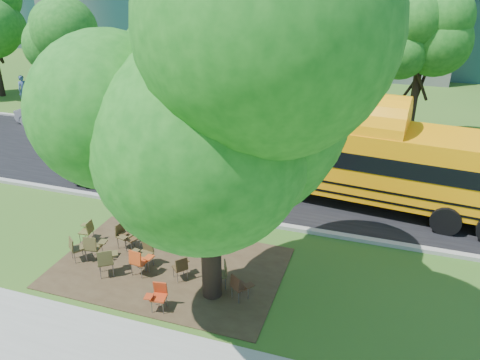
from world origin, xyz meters
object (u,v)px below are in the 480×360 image
(chair_10, at_px, (123,233))
(chair_1, at_px, (76,247))
(chair_4, at_px, (139,260))
(chair_11, at_px, (181,266))
(bg_car_silver, at_px, (43,116))
(main_tree, at_px, (206,88))
(pedestrian_a, at_px, (24,90))
(chair_3, at_px, (145,251))
(school_bus, at_px, (364,159))
(chair_8, at_px, (87,229))
(chair_0, at_px, (93,246))
(chair_7, at_px, (239,285))
(bg_car_red, at_px, (95,132))
(chair_9, at_px, (132,235))
(chair_6, at_px, (221,271))
(black_car, at_px, (118,170))
(chair_5, at_px, (158,294))
(chair_2, at_px, (106,260))

(chair_10, bearing_deg, chair_1, -30.53)
(chair_4, bearing_deg, chair_10, 144.04)
(chair_11, bearing_deg, bg_car_silver, 93.74)
(main_tree, relative_size, bg_car_silver, 2.69)
(chair_10, xyz_separation_m, pedestrian_a, (-16.03, 13.83, 0.39))
(chair_3, xyz_separation_m, pedestrian_a, (-17.22, 14.52, 0.40))
(chair_3, bearing_deg, main_tree, 176.75)
(school_bus, relative_size, chair_8, 15.82)
(chair_0, bearing_deg, chair_10, 54.68)
(chair_3, distance_m, chair_7, 3.36)
(chair_7, distance_m, chair_10, 4.68)
(chair_0, relative_size, chair_3, 1.04)
(chair_0, distance_m, chair_8, 1.24)
(bg_car_red, bearing_deg, bg_car_silver, 60.91)
(chair_0, distance_m, chair_11, 3.04)
(chair_9, relative_size, pedestrian_a, 0.45)
(chair_6, distance_m, chair_8, 5.20)
(black_car, xyz_separation_m, bg_car_silver, (-8.58, 5.70, -0.06))
(chair_3, height_order, bg_car_red, bg_car_red)
(chair_11, relative_size, bg_car_silver, 0.22)
(chair_1, distance_m, chair_10, 1.52)
(chair_7, bearing_deg, bg_car_red, 174.14)
(pedestrian_a, bearing_deg, chair_6, -92.81)
(chair_4, height_order, chair_6, chair_4)
(main_tree, bearing_deg, pedestrian_a, 142.41)
(school_bus, bearing_deg, chair_4, -123.47)
(chair_9, height_order, black_car, black_car)
(chair_4, relative_size, pedestrian_a, 0.48)
(chair_5, distance_m, chair_9, 3.30)
(chair_1, distance_m, chair_7, 5.51)
(school_bus, distance_m, chair_3, 9.02)
(chair_2, bearing_deg, chair_8, 103.99)
(chair_1, distance_m, chair_6, 4.82)
(chair_0, xyz_separation_m, chair_4, (1.75, -0.23, -0.01))
(school_bus, bearing_deg, black_car, -164.88)
(school_bus, relative_size, black_car, 3.43)
(chair_4, bearing_deg, chair_9, 134.49)
(chair_6, xyz_separation_m, pedestrian_a, (-19.83, 14.71, 0.43))
(bg_car_silver, bearing_deg, chair_2, -124.58)
(school_bus, bearing_deg, chair_3, -125.88)
(school_bus, distance_m, chair_5, 9.63)
(chair_6, bearing_deg, bg_car_silver, 33.79)
(main_tree, height_order, chair_8, main_tree)
(bg_car_silver, xyz_separation_m, pedestrian_a, (-4.61, 3.78, 0.37))
(chair_1, bearing_deg, chair_8, 144.79)
(chair_1, height_order, black_car, black_car)
(chair_1, height_order, chair_3, chair_3)
(school_bus, distance_m, black_car, 10.18)
(chair_6, bearing_deg, chair_3, 65.29)
(chair_2, bearing_deg, chair_6, -25.07)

